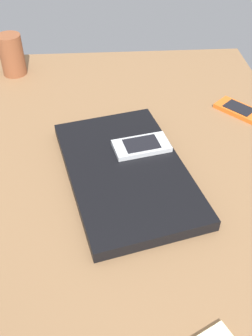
% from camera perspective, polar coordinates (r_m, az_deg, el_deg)
% --- Properties ---
extents(desk_surface, '(1.20, 0.80, 0.03)m').
position_cam_1_polar(desk_surface, '(0.73, -1.11, -4.45)').
color(desk_surface, olive).
rests_on(desk_surface, ground).
extents(laptop_closed, '(0.40, 0.30, 0.02)m').
position_cam_1_polar(laptop_closed, '(0.74, -0.00, -0.47)').
color(laptop_closed, black).
rests_on(laptop_closed, desk_surface).
extents(cell_phone_on_laptop, '(0.08, 0.12, 0.01)m').
position_cam_1_polar(cell_phone_on_laptop, '(0.77, 2.33, 3.35)').
color(cell_phone_on_laptop, silver).
rests_on(cell_phone_on_laptop, laptop_closed).
extents(cell_phone_on_desk, '(0.12, 0.11, 0.01)m').
position_cam_1_polar(cell_phone_on_desk, '(0.96, 16.50, 8.36)').
color(cell_phone_on_desk, orange).
rests_on(cell_phone_on_desk, desk_surface).
extents(pen_cup, '(0.06, 0.06, 0.11)m').
position_cam_1_polar(pen_cup, '(1.11, -16.73, 15.90)').
color(pen_cup, brown).
rests_on(pen_cup, desk_surface).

